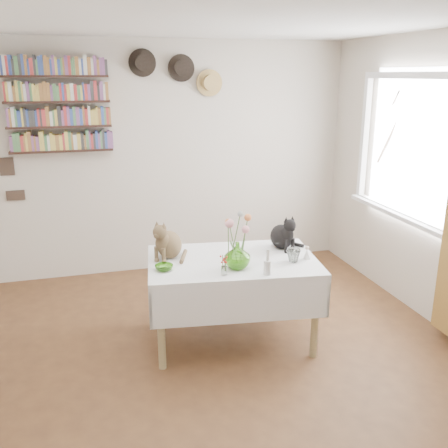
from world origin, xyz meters
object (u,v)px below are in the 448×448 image
object	(u,v)px
black_cat	(282,230)
bookshelf_unit	(58,106)
tabby_cat	(169,237)
dining_table	(233,280)
flower_vase	(237,255)

from	to	relation	value
black_cat	bookshelf_unit	world-z (taller)	bookshelf_unit
tabby_cat	black_cat	world-z (taller)	tabby_cat
black_cat	bookshelf_unit	bearing A→B (deg)	127.54
dining_table	flower_vase	size ratio (longest dim) A/B	6.96
flower_vase	dining_table	bearing A→B (deg)	83.97
tabby_cat	flower_vase	bearing A→B (deg)	4.02
tabby_cat	black_cat	xyz separation A→B (m)	(0.96, -0.04, -0.01)
tabby_cat	flower_vase	size ratio (longest dim) A/B	1.60
tabby_cat	flower_vase	xyz separation A→B (m)	(0.46, -0.38, -0.06)
flower_vase	bookshelf_unit	bearing A→B (deg)	123.81
bookshelf_unit	dining_table	bearing A→B (deg)	-52.86
black_cat	dining_table	bearing A→B (deg)	-173.58
tabby_cat	dining_table	bearing A→B (deg)	22.32
flower_vase	bookshelf_unit	distance (m)	2.50
tabby_cat	bookshelf_unit	size ratio (longest dim) A/B	0.33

